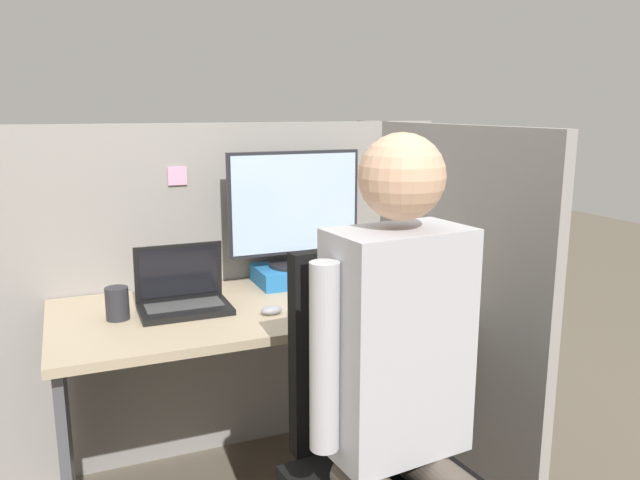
{
  "coord_description": "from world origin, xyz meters",
  "views": [
    {
      "loc": [
        -0.59,
        -1.71,
        1.41
      ],
      "look_at": [
        0.19,
        0.17,
        0.98
      ],
      "focal_mm": 35.0,
      "sensor_mm": 36.0,
      "label": 1
    }
  ],
  "objects_px": {
    "laptop": "(183,297)",
    "stapler": "(385,276)",
    "carrot_toy": "(308,316)",
    "pen_cup": "(117,303)",
    "coffee_mug": "(365,262)",
    "paper_box": "(295,274)",
    "office_chair": "(378,441)",
    "monitor": "(295,208)",
    "person": "(404,372)"
  },
  "relations": [
    {
      "from": "paper_box",
      "to": "carrot_toy",
      "type": "height_order",
      "value": "paper_box"
    },
    {
      "from": "carrot_toy",
      "to": "office_chair",
      "type": "distance_m",
      "value": 0.48
    },
    {
      "from": "monitor",
      "to": "coffee_mug",
      "type": "bearing_deg",
      "value": 6.02
    },
    {
      "from": "pen_cup",
      "to": "carrot_toy",
      "type": "bearing_deg",
      "value": -25.12
    },
    {
      "from": "carrot_toy",
      "to": "paper_box",
      "type": "bearing_deg",
      "value": 74.55
    },
    {
      "from": "stapler",
      "to": "office_chair",
      "type": "xyz_separation_m",
      "value": [
        -0.42,
        -0.75,
        -0.24
      ]
    },
    {
      "from": "carrot_toy",
      "to": "office_chair",
      "type": "bearing_deg",
      "value": -84.44
    },
    {
      "from": "stapler",
      "to": "carrot_toy",
      "type": "xyz_separation_m",
      "value": [
        -0.46,
        -0.33,
        -0.0
      ]
    },
    {
      "from": "stapler",
      "to": "coffee_mug",
      "type": "distance_m",
      "value": 0.16
    },
    {
      "from": "office_chair",
      "to": "carrot_toy",
      "type": "bearing_deg",
      "value": 95.56
    },
    {
      "from": "paper_box",
      "to": "person",
      "type": "bearing_deg",
      "value": -95.6
    },
    {
      "from": "stapler",
      "to": "person",
      "type": "relative_size",
      "value": 0.1
    },
    {
      "from": "coffee_mug",
      "to": "monitor",
      "type": "bearing_deg",
      "value": -173.98
    },
    {
      "from": "laptop",
      "to": "office_chair",
      "type": "xyz_separation_m",
      "value": [
        0.39,
        -0.7,
        -0.26
      ]
    },
    {
      "from": "paper_box",
      "to": "coffee_mug",
      "type": "bearing_deg",
      "value": 6.5
    },
    {
      "from": "monitor",
      "to": "person",
      "type": "distance_m",
      "value": 1.06
    },
    {
      "from": "monitor",
      "to": "carrot_toy",
      "type": "xyz_separation_m",
      "value": [
        -0.13,
        -0.46,
        -0.28
      ]
    },
    {
      "from": "carrot_toy",
      "to": "pen_cup",
      "type": "xyz_separation_m",
      "value": [
        -0.57,
        0.27,
        0.03
      ]
    },
    {
      "from": "paper_box",
      "to": "laptop",
      "type": "relative_size",
      "value": 1.03
    },
    {
      "from": "monitor",
      "to": "laptop",
      "type": "distance_m",
      "value": 0.57
    },
    {
      "from": "person",
      "to": "coffee_mug",
      "type": "bearing_deg",
      "value": 68.04
    },
    {
      "from": "laptop",
      "to": "stapler",
      "type": "xyz_separation_m",
      "value": [
        0.81,
        0.05,
        -0.02
      ]
    },
    {
      "from": "stapler",
      "to": "coffee_mug",
      "type": "relative_size",
      "value": 1.49
    },
    {
      "from": "monitor",
      "to": "person",
      "type": "relative_size",
      "value": 0.39
    },
    {
      "from": "office_chair",
      "to": "person",
      "type": "xyz_separation_m",
      "value": [
        -0.02,
        -0.15,
        0.27
      ]
    },
    {
      "from": "monitor",
      "to": "pen_cup",
      "type": "height_order",
      "value": "monitor"
    },
    {
      "from": "stapler",
      "to": "office_chair",
      "type": "height_order",
      "value": "office_chair"
    },
    {
      "from": "carrot_toy",
      "to": "person",
      "type": "relative_size",
      "value": 0.1
    },
    {
      "from": "coffee_mug",
      "to": "pen_cup",
      "type": "relative_size",
      "value": 0.84
    },
    {
      "from": "coffee_mug",
      "to": "person",
      "type": "bearing_deg",
      "value": -111.96
    },
    {
      "from": "paper_box",
      "to": "pen_cup",
      "type": "relative_size",
      "value": 2.89
    },
    {
      "from": "office_chair",
      "to": "laptop",
      "type": "bearing_deg",
      "value": 119.04
    },
    {
      "from": "person",
      "to": "laptop",
      "type": "bearing_deg",
      "value": 113.71
    },
    {
      "from": "carrot_toy",
      "to": "person",
      "type": "height_order",
      "value": "person"
    },
    {
      "from": "paper_box",
      "to": "office_chair",
      "type": "bearing_deg",
      "value": -95.56
    },
    {
      "from": "coffee_mug",
      "to": "pen_cup",
      "type": "height_order",
      "value": "pen_cup"
    },
    {
      "from": "laptop",
      "to": "coffee_mug",
      "type": "height_order",
      "value": "laptop"
    },
    {
      "from": "person",
      "to": "stapler",
      "type": "bearing_deg",
      "value": 64.29
    },
    {
      "from": "coffee_mug",
      "to": "stapler",
      "type": "bearing_deg",
      "value": -88.1
    },
    {
      "from": "paper_box",
      "to": "office_chair",
      "type": "height_order",
      "value": "office_chair"
    },
    {
      "from": "laptop",
      "to": "stapler",
      "type": "bearing_deg",
      "value": 3.46
    },
    {
      "from": "carrot_toy",
      "to": "coffee_mug",
      "type": "relative_size",
      "value": 1.54
    },
    {
      "from": "paper_box",
      "to": "pen_cup",
      "type": "bearing_deg",
      "value": -164.59
    },
    {
      "from": "laptop",
      "to": "pen_cup",
      "type": "relative_size",
      "value": 2.79
    },
    {
      "from": "office_chair",
      "to": "person",
      "type": "bearing_deg",
      "value": -95.85
    },
    {
      "from": "paper_box",
      "to": "person",
      "type": "relative_size",
      "value": 0.23
    },
    {
      "from": "laptop",
      "to": "coffee_mug",
      "type": "relative_size",
      "value": 3.32
    },
    {
      "from": "laptop",
      "to": "stapler",
      "type": "relative_size",
      "value": 2.23
    },
    {
      "from": "person",
      "to": "office_chair",
      "type": "bearing_deg",
      "value": 84.15
    },
    {
      "from": "monitor",
      "to": "laptop",
      "type": "relative_size",
      "value": 1.75
    }
  ]
}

